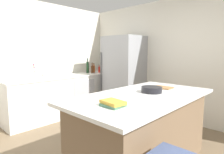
{
  "coord_description": "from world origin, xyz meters",
  "views": [
    {
      "loc": [
        1.77,
        -1.65,
        1.47
      ],
      "look_at": [
        -0.73,
        0.97,
        1.0
      ],
      "focal_mm": 30.43,
      "sensor_mm": 36.0,
      "label": 1
    }
  ],
  "objects_px": {
    "whiskey_bottle": "(103,68)",
    "vinegar_bottle": "(94,69)",
    "sink_faucet": "(51,70)",
    "wine_bottle": "(88,67)",
    "flower_vase": "(34,74)",
    "kitchen_island": "(142,129)",
    "cookbook_stack": "(113,103)",
    "soda_bottle": "(105,67)",
    "hot_sauce_bottle": "(99,69)",
    "mixing_bowl": "(152,90)",
    "refrigerator": "(124,75)",
    "syrup_bottle": "(92,69)",
    "cutting_board": "(163,87)"
  },
  "relations": [
    {
      "from": "sink_faucet",
      "to": "soda_bottle",
      "type": "distance_m",
      "value": 1.55
    },
    {
      "from": "kitchen_island",
      "to": "sink_faucet",
      "type": "bearing_deg",
      "value": 177.31
    },
    {
      "from": "hot_sauce_bottle",
      "to": "mixing_bowl",
      "type": "height_order",
      "value": "hot_sauce_bottle"
    },
    {
      "from": "refrigerator",
      "to": "cutting_board",
      "type": "bearing_deg",
      "value": -30.54
    },
    {
      "from": "cookbook_stack",
      "to": "cutting_board",
      "type": "height_order",
      "value": "cookbook_stack"
    },
    {
      "from": "kitchen_island",
      "to": "hot_sauce_bottle",
      "type": "bearing_deg",
      "value": 148.73
    },
    {
      "from": "vinegar_bottle",
      "to": "flower_vase",
      "type": "bearing_deg",
      "value": -89.34
    },
    {
      "from": "syrup_bottle",
      "to": "refrigerator",
      "type": "bearing_deg",
      "value": 13.1
    },
    {
      "from": "kitchen_island",
      "to": "flower_vase",
      "type": "xyz_separation_m",
      "value": [
        -2.51,
        -0.28,
        0.56
      ]
    },
    {
      "from": "soda_bottle",
      "to": "hot_sauce_bottle",
      "type": "height_order",
      "value": "soda_bottle"
    },
    {
      "from": "syrup_bottle",
      "to": "mixing_bowl",
      "type": "height_order",
      "value": "syrup_bottle"
    },
    {
      "from": "sink_faucet",
      "to": "flower_vase",
      "type": "distance_m",
      "value": 0.4
    },
    {
      "from": "soda_bottle",
      "to": "vinegar_bottle",
      "type": "xyz_separation_m",
      "value": [
        -0.13,
        -0.29,
        -0.04
      ]
    },
    {
      "from": "hot_sauce_bottle",
      "to": "cookbook_stack",
      "type": "bearing_deg",
      "value": -40.2
    },
    {
      "from": "cookbook_stack",
      "to": "mixing_bowl",
      "type": "height_order",
      "value": "mixing_bowl"
    },
    {
      "from": "kitchen_island",
      "to": "wine_bottle",
      "type": "xyz_separation_m",
      "value": [
        -2.56,
        1.18,
        0.61
      ]
    },
    {
      "from": "kitchen_island",
      "to": "cookbook_stack",
      "type": "xyz_separation_m",
      "value": [
        0.09,
        -0.65,
        0.49
      ]
    },
    {
      "from": "whiskey_bottle",
      "to": "soda_bottle",
      "type": "bearing_deg",
      "value": 96.9
    },
    {
      "from": "kitchen_island",
      "to": "wine_bottle",
      "type": "height_order",
      "value": "wine_bottle"
    },
    {
      "from": "syrup_bottle",
      "to": "cookbook_stack",
      "type": "bearing_deg",
      "value": -36.85
    },
    {
      "from": "kitchen_island",
      "to": "flower_vase",
      "type": "distance_m",
      "value": 2.59
    },
    {
      "from": "refrigerator",
      "to": "vinegar_bottle",
      "type": "xyz_separation_m",
      "value": [
        -0.95,
        -0.13,
        0.11
      ]
    },
    {
      "from": "flower_vase",
      "to": "wine_bottle",
      "type": "distance_m",
      "value": 1.46
    },
    {
      "from": "cookbook_stack",
      "to": "kitchen_island",
      "type": "bearing_deg",
      "value": 97.54
    },
    {
      "from": "vinegar_bottle",
      "to": "kitchen_island",
      "type": "bearing_deg",
      "value": -28.49
    },
    {
      "from": "whiskey_bottle",
      "to": "mixing_bowl",
      "type": "distance_m",
      "value": 2.76
    },
    {
      "from": "whiskey_bottle",
      "to": "cookbook_stack",
      "type": "distance_m",
      "value": 3.33
    },
    {
      "from": "sink_faucet",
      "to": "wine_bottle",
      "type": "xyz_separation_m",
      "value": [
        -0.03,
        1.07,
        -0.0
      ]
    },
    {
      "from": "flower_vase",
      "to": "hot_sauce_bottle",
      "type": "distance_m",
      "value": 1.75
    },
    {
      "from": "syrup_bottle",
      "to": "kitchen_island",
      "type": "bearing_deg",
      "value": -27.24
    },
    {
      "from": "whiskey_bottle",
      "to": "hot_sauce_bottle",
      "type": "distance_m",
      "value": 0.11
    },
    {
      "from": "mixing_bowl",
      "to": "cutting_board",
      "type": "xyz_separation_m",
      "value": [
        -0.05,
        0.39,
        -0.03
      ]
    },
    {
      "from": "whiskey_bottle",
      "to": "vinegar_bottle",
      "type": "xyz_separation_m",
      "value": [
        -0.14,
        -0.2,
        -0.02
      ]
    },
    {
      "from": "sink_faucet",
      "to": "hot_sauce_bottle",
      "type": "relative_size",
      "value": 1.4
    },
    {
      "from": "wine_bottle",
      "to": "mixing_bowl",
      "type": "bearing_deg",
      "value": -20.97
    },
    {
      "from": "wine_bottle",
      "to": "refrigerator",
      "type": "bearing_deg",
      "value": 17.79
    },
    {
      "from": "wine_bottle",
      "to": "cookbook_stack",
      "type": "bearing_deg",
      "value": -34.69
    },
    {
      "from": "syrup_bottle",
      "to": "wine_bottle",
      "type": "height_order",
      "value": "wine_bottle"
    },
    {
      "from": "kitchen_island",
      "to": "flower_vase",
      "type": "height_order",
      "value": "flower_vase"
    },
    {
      "from": "hot_sauce_bottle",
      "to": "soda_bottle",
      "type": "bearing_deg",
      "value": 81.0
    },
    {
      "from": "sink_faucet",
      "to": "whiskey_bottle",
      "type": "bearing_deg",
      "value": 84.32
    },
    {
      "from": "kitchen_island",
      "to": "refrigerator",
      "type": "xyz_separation_m",
      "value": [
        -1.58,
        1.5,
        0.45
      ]
    },
    {
      "from": "flower_vase",
      "to": "whiskey_bottle",
      "type": "relative_size",
      "value": 1.04
    },
    {
      "from": "cookbook_stack",
      "to": "vinegar_bottle",
      "type": "bearing_deg",
      "value": 142.27
    },
    {
      "from": "sink_faucet",
      "to": "cookbook_stack",
      "type": "height_order",
      "value": "sink_faucet"
    },
    {
      "from": "sink_faucet",
      "to": "vinegar_bottle",
      "type": "distance_m",
      "value": 1.26
    },
    {
      "from": "kitchen_island",
      "to": "syrup_bottle",
      "type": "xyz_separation_m",
      "value": [
        -2.5,
        1.29,
        0.56
      ]
    },
    {
      "from": "kitchen_island",
      "to": "sink_faucet",
      "type": "distance_m",
      "value": 2.61
    },
    {
      "from": "kitchen_island",
      "to": "mixing_bowl",
      "type": "bearing_deg",
      "value": 88.6
    },
    {
      "from": "flower_vase",
      "to": "hot_sauce_bottle",
      "type": "xyz_separation_m",
      "value": [
        0.08,
        1.75,
        -0.01
      ]
    }
  ]
}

